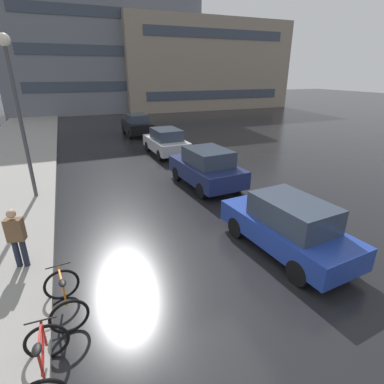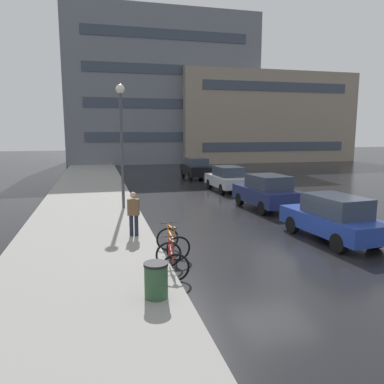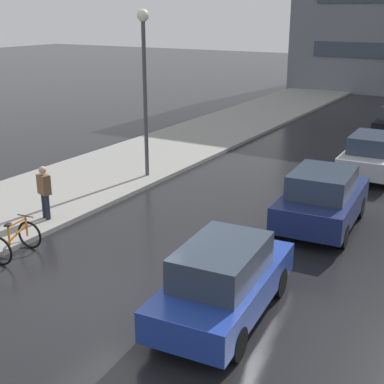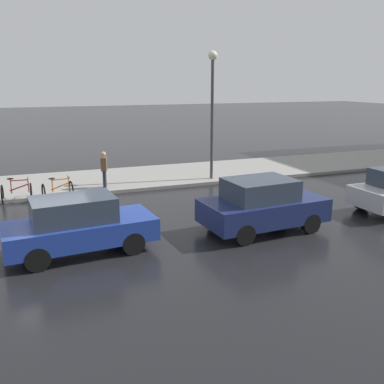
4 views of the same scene
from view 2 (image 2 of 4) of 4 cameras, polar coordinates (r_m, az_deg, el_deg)
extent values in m
plane|color=black|center=(12.49, 12.67, -8.83)|extent=(140.00, 140.00, 0.00)
cube|color=gray|center=(20.90, -15.48, -1.47)|extent=(4.80, 60.00, 0.14)
torus|color=black|center=(10.75, -3.58, -9.50)|extent=(0.75, 0.08, 0.75)
torus|color=black|center=(9.77, -2.54, -11.45)|extent=(0.75, 0.08, 0.75)
cube|color=red|center=(9.99, -2.91, -9.25)|extent=(0.04, 0.04, 0.57)
cube|color=red|center=(10.59, -3.52, -8.26)|extent=(0.04, 0.04, 0.54)
cube|color=red|center=(10.22, -3.24, -7.48)|extent=(0.05, 0.64, 0.04)
cube|color=red|center=(10.28, -3.20, -9.05)|extent=(0.05, 0.72, 0.26)
ellipsoid|color=black|center=(9.90, -2.93, -7.53)|extent=(0.15, 0.26, 0.07)
cylinder|color=black|center=(10.51, -3.54, -6.76)|extent=(0.50, 0.04, 0.03)
torus|color=black|center=(12.23, -3.76, -7.16)|extent=(0.76, 0.15, 0.76)
torus|color=black|center=(11.25, -2.10, -8.61)|extent=(0.76, 0.15, 0.76)
cube|color=orange|center=(11.49, -2.68, -6.87)|extent=(0.04, 0.04, 0.52)
cube|color=orange|center=(12.08, -3.66, -6.04)|extent=(0.04, 0.04, 0.54)
cube|color=orange|center=(11.73, -3.19, -5.39)|extent=(0.11, 0.64, 0.04)
cube|color=orange|center=(11.78, -3.14, -6.74)|extent=(0.12, 0.73, 0.26)
ellipsoid|color=black|center=(11.41, -2.69, -5.46)|extent=(0.17, 0.27, 0.07)
cylinder|color=black|center=(12.01, -3.67, -4.71)|extent=(0.50, 0.09, 0.03)
cube|color=navy|center=(14.16, 20.54, -4.40)|extent=(2.06, 4.20, 0.62)
cube|color=#2D3847|center=(13.91, 21.12, -1.93)|extent=(1.59, 2.31, 0.68)
cylinder|color=black|center=(14.76, 15.08, -4.83)|extent=(0.27, 0.66, 0.64)
cylinder|color=black|center=(15.65, 19.65, -4.27)|extent=(0.27, 0.66, 0.64)
cylinder|color=black|center=(12.84, 21.46, -7.27)|extent=(0.27, 0.66, 0.64)
cylinder|color=black|center=(13.85, 26.23, -6.40)|extent=(0.27, 0.66, 0.64)
cube|color=navy|center=(19.05, 11.27, -0.45)|extent=(2.22, 4.06, 0.73)
cube|color=#2D3847|center=(18.82, 11.57, 1.54)|extent=(1.73, 2.19, 0.66)
cylinder|color=black|center=(19.77, 7.30, -1.07)|extent=(0.27, 0.65, 0.64)
cylinder|color=black|center=(20.58, 11.66, -0.78)|extent=(0.27, 0.65, 0.64)
cylinder|color=black|center=(17.66, 10.74, -2.39)|extent=(0.27, 0.65, 0.64)
cylinder|color=black|center=(18.55, 15.42, -2.01)|extent=(0.27, 0.65, 0.64)
cube|color=#B2B5BA|center=(24.45, 5.36, 1.72)|extent=(1.93, 3.97, 0.67)
cube|color=#2D3847|center=(24.23, 5.52, 3.17)|extent=(1.55, 2.13, 0.62)
cylinder|color=black|center=(25.35, 2.66, 1.25)|extent=(0.24, 0.65, 0.64)
cylinder|color=black|center=(25.90, 6.02, 1.38)|extent=(0.24, 0.65, 0.64)
cylinder|color=black|center=(23.09, 4.61, 0.45)|extent=(0.24, 0.65, 0.64)
cylinder|color=black|center=(23.70, 8.23, 0.61)|extent=(0.24, 0.65, 0.64)
cube|color=black|center=(30.76, 0.62, 3.38)|extent=(1.82, 3.96, 0.76)
cube|color=#2D3847|center=(30.55, 0.70, 4.62)|extent=(1.49, 2.20, 0.61)
cylinder|color=black|center=(31.79, -1.36, 2.87)|extent=(0.22, 0.64, 0.64)
cylinder|color=black|center=(32.19, 1.42, 2.95)|extent=(0.22, 0.64, 0.64)
cylinder|color=black|center=(29.42, -0.26, 2.37)|extent=(0.22, 0.64, 0.64)
cylinder|color=black|center=(29.86, 2.72, 2.46)|extent=(0.22, 0.64, 0.64)
cylinder|color=#1E2333|center=(13.55, -9.22, -5.33)|extent=(0.14, 0.14, 0.89)
cylinder|color=#1E2333|center=(13.52, -8.46, -5.34)|extent=(0.14, 0.14, 0.89)
cube|color=brown|center=(13.37, -8.92, -2.28)|extent=(0.45, 0.33, 0.58)
sphere|color=tan|center=(13.29, -8.96, -0.46)|extent=(0.22, 0.22, 0.22)
cylinder|color=#424247|center=(18.20, -10.61, 5.83)|extent=(0.14, 0.14, 5.60)
sphere|color=#F2EACC|center=(18.27, -10.90, 15.16)|extent=(0.42, 0.42, 0.42)
cylinder|color=#2D5133|center=(8.64, -5.48, -13.84)|extent=(0.53, 0.53, 0.89)
cylinder|color=black|center=(8.47, -5.53, -10.89)|extent=(0.55, 0.55, 0.06)
cube|color=slate|center=(49.76, -4.90, 15.04)|extent=(23.01, 10.56, 17.83)
cube|color=#333D4C|center=(44.26, -3.65, 8.39)|extent=(18.87, 0.06, 1.10)
cube|color=#333D4C|center=(44.37, -3.70, 13.30)|extent=(18.87, 0.06, 1.10)
cube|color=#333D4C|center=(44.81, -3.76, 18.16)|extent=(18.87, 0.06, 1.10)
cube|color=#333D4C|center=(45.56, -3.81, 22.89)|extent=(18.87, 0.06, 1.10)
cube|color=gray|center=(50.76, 10.76, 11.02)|extent=(22.68, 7.54, 11.15)
cube|color=#333D4C|center=(47.34, 12.59, 6.78)|extent=(18.60, 0.06, 1.10)
cube|color=#333D4C|center=(47.60, 12.90, 15.39)|extent=(18.60, 0.06, 1.10)
camera|label=1|loc=(6.17, 12.85, 17.80)|focal=28.00mm
camera|label=3|loc=(12.80, 64.91, 13.37)|focal=50.00mm
camera|label=4|loc=(22.07, 48.83, 8.34)|focal=40.00mm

